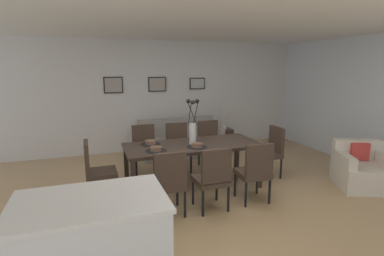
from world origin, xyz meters
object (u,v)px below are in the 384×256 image
Objects in this scene: dining_chair_far_right at (178,145)px; centerpiece_vase at (193,127)px; bowl_near_left at (156,148)px; sofa at (180,142)px; armchair at (362,170)px; dining_table at (193,148)px; table_lamp at (224,114)px; dining_chair_near_left at (169,180)px; framed_picture_left at (113,85)px; dining_chair_mid_left at (255,169)px; dining_chair_head_east at (271,149)px; framed_picture_right at (197,84)px; side_table at (224,139)px; bowl_far_left at (197,145)px; bowl_near_right at (150,142)px; dining_chair_far_left at (213,176)px; dining_chair_mid_right at (210,142)px; dining_chair_near_right at (145,147)px; framed_picture_center at (157,84)px; dining_chair_head_west at (96,168)px.

dining_chair_far_right is 1.25× the size of centerpiece_vase.
centerpiece_vase is 4.32× the size of bowl_near_left.
sofa is 3.66m from armchair.
dining_table is 4.31× the size of table_lamp.
framed_picture_left is (-0.38, 3.36, 1.07)m from dining_chair_near_left.
dining_chair_mid_left is 1.21m from dining_chair_head_east.
dining_chair_near_left is at bearing -116.14° from framed_picture_right.
dining_chair_near_left is at bearing -127.43° from side_table.
dining_chair_mid_left is at bearing -134.37° from dining_chair_head_east.
dining_chair_head_east is 1.55m from bowl_far_left.
dining_chair_mid_left is 1.73m from bowl_near_right.
dining_chair_mid_left is at bearing -106.39° from side_table.
dining_chair_far_left is 1.78m from dining_chair_head_east.
centerpiece_vase reaches higher than dining_table.
bowl_near_right is at bearing -153.01° from dining_chair_mid_right.
dining_table is 2.07× the size of armchair.
dining_chair_near_right is at bearing 178.52° from dining_chair_far_right.
framed_picture_center is (-0.01, 1.64, 1.07)m from dining_chair_far_right.
dining_chair_near_right is at bearing -76.92° from framed_picture_left.
dining_chair_mid_left is 3.92m from framed_picture_left.
sofa is at bearing 107.29° from dining_chair_mid_right.
bowl_near_left reaches higher than armchair.
dining_chair_near_left is at bearing -42.47° from dining_chair_head_west.
dining_table is 2.39× the size of dining_chair_head_east.
dining_chair_far_left is at bearing -73.81° from framed_picture_left.
framed_picture_left is at bearing 136.99° from armchair.
framed_picture_center reaches higher than dining_chair_head_west.
framed_picture_left is at bearing 111.96° from dining_table.
dining_chair_head_west is 0.51× the size of sofa.
dining_chair_near_left and dining_chair_near_right have the same top height.
dining_table is 5.16× the size of framed_picture_center.
dining_chair_head_east reaches higher than bowl_near_left.
dining_chair_mid_left is at bearing -52.38° from dining_table.
dining_chair_far_right is 1.00× the size of dining_chair_mid_left.
armchair is (3.35, -0.73, -0.49)m from bowl_near_left.
dining_chair_mid_left is 0.86× the size of armchair.
dining_chair_mid_right is at bearing 26.99° from bowl_near_right.
dining_chair_mid_right is at bearing -72.71° from sofa.
dining_chair_mid_right is at bearing -0.07° from dining_chair_near_right.
framed_picture_center is at bearing 127.90° from armchair.
framed_picture_left is at bearing 136.25° from dining_chair_mid_right.
framed_picture_left is (0.52, 2.54, 1.07)m from dining_chair_head_west.
framed_picture_left is at bearing 98.72° from bowl_near_right.
dining_chair_near_left is 0.69m from bowl_near_left.
dining_chair_mid_left is (1.30, -0.01, 0.00)m from dining_chair_near_left.
dining_chair_near_right is at bearing -154.15° from side_table.
side_table is (2.12, 1.03, -0.25)m from dining_chair_near_right.
bowl_near_right is at bearing 147.56° from bowl_far_left.
dining_chair_far_right is 2.21m from framed_picture_left.
bowl_far_left is 0.33× the size of table_lamp.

